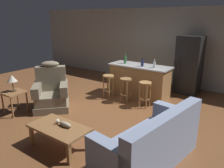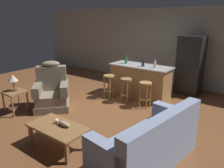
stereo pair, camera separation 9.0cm
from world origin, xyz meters
TOP-DOWN VIEW (x-y plane):
  - ground_plane at (0.00, 0.00)m, footprint 12.00×12.00m
  - back_wall at (0.00, 3.12)m, footprint 12.00×0.05m
  - coffee_table at (0.16, -1.87)m, footprint 1.10×0.60m
  - fish_figurine at (0.22, -1.81)m, footprint 0.34×0.10m
  - couch at (1.68, -1.31)m, footprint 1.11×2.00m
  - recliner_near_lamp at (-1.42, -0.74)m, footprint 1.19×1.19m
  - end_table at (-1.87, -1.50)m, footprint 0.48×0.48m
  - table_lamp at (-1.89, -1.48)m, footprint 0.24×0.24m
  - kitchen_island at (0.00, 1.35)m, footprint 1.80×0.70m
  - bar_stool_left at (-0.67, 0.72)m, footprint 0.32×0.32m
  - bar_stool_middle at (-0.08, 0.72)m, footprint 0.32×0.32m
  - bar_stool_right at (0.51, 0.72)m, footprint 0.32×0.32m
  - refrigerator at (1.04, 2.55)m, footprint 0.70×0.69m
  - bottle_tall_green at (-0.48, 1.31)m, footprint 0.08×0.08m
  - bottle_short_amber at (0.48, 1.28)m, footprint 0.07×0.07m
  - bottle_wine_dark at (0.12, 1.26)m, footprint 0.09×0.09m

SIDE VIEW (x-z plane):
  - ground_plane at x=0.00m, z-range 0.00..0.00m
  - couch at x=1.68m, z-range -0.13..0.81m
  - coffee_table at x=0.16m, z-range 0.15..0.57m
  - recliner_near_lamp at x=-1.42m, z-range -0.18..1.02m
  - end_table at x=-1.87m, z-range 0.18..0.74m
  - fish_figurine at x=0.22m, z-range 0.41..0.51m
  - bar_stool_left at x=-0.67m, z-range 0.13..0.81m
  - bar_stool_middle at x=-0.08m, z-range 0.13..0.81m
  - bar_stool_right at x=0.51m, z-range 0.13..0.81m
  - kitchen_island at x=0.00m, z-range 0.00..0.95m
  - table_lamp at x=-1.89m, z-range 0.66..1.07m
  - refrigerator at x=1.04m, z-range 0.00..1.76m
  - bottle_short_amber at x=0.48m, z-range 0.92..1.15m
  - bottle_wine_dark at x=0.12m, z-range 0.92..1.16m
  - bottle_tall_green at x=-0.48m, z-range 0.91..1.22m
  - back_wall at x=0.00m, z-range 0.00..2.60m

